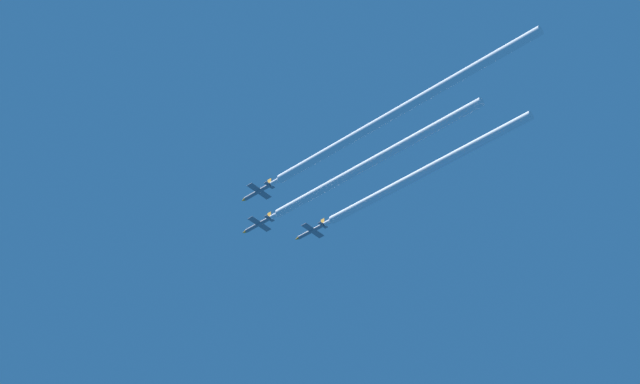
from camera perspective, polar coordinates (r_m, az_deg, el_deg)
jet_lead at (r=288.86m, az=-3.31°, el=-1.74°), size 7.42×10.80×2.60m
jet_left_wingman at (r=276.63m, az=-3.33°, el=-0.01°), size 7.42×10.80×2.60m
jet_right_wingman at (r=288.52m, az=-0.50°, el=-2.09°), size 7.42×10.80×2.60m
smoke_trail_lead at (r=269.15m, az=2.64°, el=1.53°), size 2.22×66.98×2.22m
smoke_trail_left_wingman at (r=254.83m, az=3.99°, el=4.16°), size 2.22×79.41×2.22m
smoke_trail_right_wingman at (r=270.85m, az=5.38°, el=1.01°), size 2.22×63.90×2.22m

